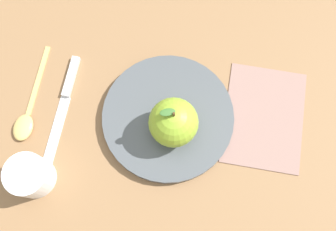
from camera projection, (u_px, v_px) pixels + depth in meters
ground_plane at (144, 109)px, 0.68m from camera, size 2.40×2.40×0.00m
dinner_plate at (168, 117)px, 0.66m from camera, size 0.23×0.23×0.02m
apple at (173, 122)px, 0.61m from camera, size 0.08×0.08×0.09m
cup at (29, 175)px, 0.61m from camera, size 0.07×0.07×0.06m
knife at (64, 104)px, 0.67m from camera, size 0.03×0.23×0.01m
spoon at (27, 116)px, 0.67m from camera, size 0.04×0.19×0.01m
linen_napkin at (264, 117)px, 0.67m from camera, size 0.15×0.20×0.00m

